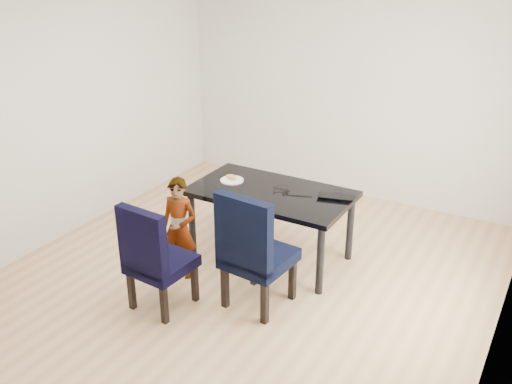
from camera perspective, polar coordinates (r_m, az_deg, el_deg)
The scene contains 12 objects.
floor at distance 5.65m, azimuth -1.03°, elevation -8.69°, with size 4.50×5.00×0.01m, color tan.
wall_back at distance 7.23m, azimuth 9.32°, elevation 9.99°, with size 4.50×0.01×2.70m, color silver.
wall_front at distance 3.37m, azimuth -23.92°, elevation -8.12°, with size 4.50×0.01×2.70m, color silver.
wall_left at distance 6.47m, azimuth -18.67°, elevation 7.46°, with size 0.01×5.00×2.70m, color white.
dining_table at distance 5.84m, azimuth 1.48°, elevation -3.26°, with size 1.60×0.90×0.75m, color black.
chair_left at distance 5.08m, azimuth -9.47°, elevation -6.22°, with size 0.49×0.51×1.02m, color black.
chair_right at distance 5.01m, azimuth 0.32°, elevation -5.62°, with size 0.54×0.56×1.13m, color black.
child at distance 5.51m, azimuth -7.67°, elevation -3.62°, with size 0.37×0.24×1.02m, color orange.
plate at distance 5.92m, azimuth -2.42°, elevation 1.19°, with size 0.24×0.24×0.01m, color white.
sandwich at distance 5.92m, azimuth -2.48°, elevation 1.53°, with size 0.13×0.06×0.05m, color #B99242.
laptop at distance 5.61m, azimuth 8.09°, elevation -0.28°, with size 0.36×0.23×0.03m, color black.
cable_tangle at distance 5.63m, azimuth 2.46°, elevation -0.09°, with size 0.15×0.15×0.01m, color black.
Camera 1 is at (2.48, -4.08, 3.01)m, focal length 40.00 mm.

